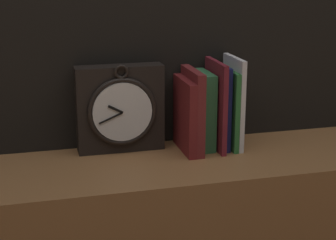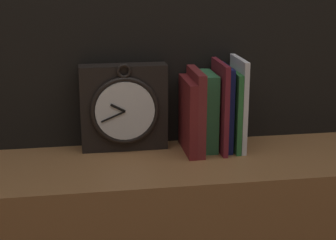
# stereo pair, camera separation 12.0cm
# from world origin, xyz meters

# --- Properties ---
(wall_back) EXTENTS (6.00, 0.05, 2.60)m
(wall_back) POSITION_xyz_m (0.00, 0.18, 1.30)
(wall_back) COLOR black
(wall_back) RESTS_ON ground_plane
(clock) EXTENTS (0.22, 0.07, 0.23)m
(clock) POSITION_xyz_m (-0.10, 0.11, 1.04)
(clock) COLOR black
(clock) RESTS_ON bookshelf
(book_slot0_maroon) EXTENTS (0.02, 0.15, 0.19)m
(book_slot0_maroon) POSITION_xyz_m (0.06, 0.07, 1.02)
(book_slot0_maroon) COLOR maroon
(book_slot0_maroon) RESTS_ON bookshelf
(book_slot1_maroon) EXTENTS (0.02, 0.15, 0.21)m
(book_slot1_maroon) POSITION_xyz_m (0.08, 0.07, 1.04)
(book_slot1_maroon) COLOR maroon
(book_slot1_maroon) RESTS_ON bookshelf
(book_slot2_green) EXTENTS (0.04, 0.12, 0.20)m
(book_slot2_green) POSITION_xyz_m (0.12, 0.09, 1.03)
(book_slot2_green) COLOR #306D42
(book_slot2_green) RESTS_ON bookshelf
(book_slot3_maroon) EXTENTS (0.01, 0.15, 0.23)m
(book_slot3_maroon) POSITION_xyz_m (0.15, 0.07, 1.05)
(book_slot3_maroon) COLOR maroon
(book_slot3_maroon) RESTS_ON bookshelf
(book_slot4_navy) EXTENTS (0.01, 0.13, 0.22)m
(book_slot4_navy) POSITION_xyz_m (0.17, 0.08, 1.04)
(book_slot4_navy) COLOR #151B52
(book_slot4_navy) RESTS_ON bookshelf
(book_slot5_green) EXTENTS (0.01, 0.14, 0.21)m
(book_slot5_green) POSITION_xyz_m (0.18, 0.08, 1.03)
(book_slot5_green) COLOR #2E7336
(book_slot5_green) RESTS_ON bookshelf
(book_slot6_white) EXTENTS (0.01, 0.14, 0.24)m
(book_slot6_white) POSITION_xyz_m (0.20, 0.08, 1.05)
(book_slot6_white) COLOR white
(book_slot6_white) RESTS_ON bookshelf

